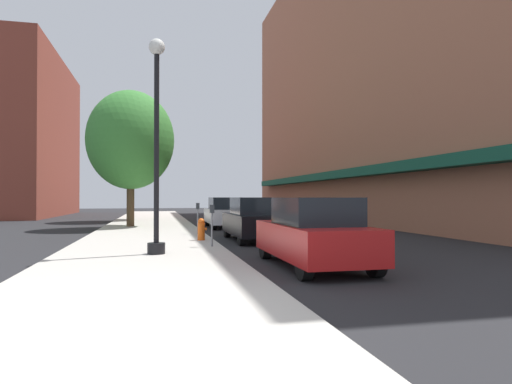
% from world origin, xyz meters
% --- Properties ---
extents(ground_plane, '(90.00, 90.00, 0.00)m').
position_xyz_m(ground_plane, '(4.00, 18.00, 0.00)').
color(ground_plane, '#232326').
extents(sidewalk_slab, '(4.80, 50.00, 0.12)m').
position_xyz_m(sidewalk_slab, '(0.00, 19.00, 0.06)').
color(sidewalk_slab, '#B7B2A8').
rests_on(sidewalk_slab, ground).
extents(building_right_brick, '(6.80, 40.00, 21.41)m').
position_xyz_m(building_right_brick, '(14.99, 22.00, 10.68)').
color(building_right_brick, '#9E6047').
rests_on(building_right_brick, ground).
extents(building_far_background, '(6.80, 18.00, 14.16)m').
position_xyz_m(building_far_background, '(-11.02, 37.00, 7.06)').
color(building_far_background, brown).
rests_on(building_far_background, ground).
extents(lamppost, '(0.48, 0.48, 5.90)m').
position_xyz_m(lamppost, '(0.34, 6.35, 3.20)').
color(lamppost, black).
rests_on(lamppost, sidewalk_slab).
extents(fire_hydrant, '(0.33, 0.26, 0.79)m').
position_xyz_m(fire_hydrant, '(1.93, 9.94, 0.52)').
color(fire_hydrant, '#E05614').
rests_on(fire_hydrant, sidewalk_slab).
extents(parking_meter_near, '(0.14, 0.09, 1.31)m').
position_xyz_m(parking_meter_near, '(2.05, 7.84, 0.95)').
color(parking_meter_near, slate).
rests_on(parking_meter_near, sidewalk_slab).
extents(parking_meter_far, '(0.14, 0.09, 1.31)m').
position_xyz_m(parking_meter_far, '(2.05, 12.65, 0.95)').
color(parking_meter_far, slate).
rests_on(parking_meter_far, sidewalk_slab).
extents(tree_near, '(4.57, 4.57, 7.24)m').
position_xyz_m(tree_near, '(-1.00, 18.27, 4.71)').
color(tree_near, '#4C3823').
rests_on(tree_near, sidewalk_slab).
extents(tree_mid, '(4.75, 4.75, 7.84)m').
position_xyz_m(tree_mid, '(-1.39, 25.33, 5.22)').
color(tree_mid, '#422D1E').
rests_on(tree_mid, sidewalk_slab).
extents(car_red, '(1.80, 4.30, 1.66)m').
position_xyz_m(car_red, '(4.00, 3.96, 0.81)').
color(car_red, black).
rests_on(car_red, ground).
extents(car_black, '(1.80, 4.30, 1.66)m').
position_xyz_m(car_black, '(4.00, 10.45, 0.81)').
color(car_black, black).
rests_on(car_black, ground).
extents(car_white, '(1.80, 4.30, 1.66)m').
position_xyz_m(car_white, '(4.00, 17.85, 0.81)').
color(car_white, black).
rests_on(car_white, ground).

